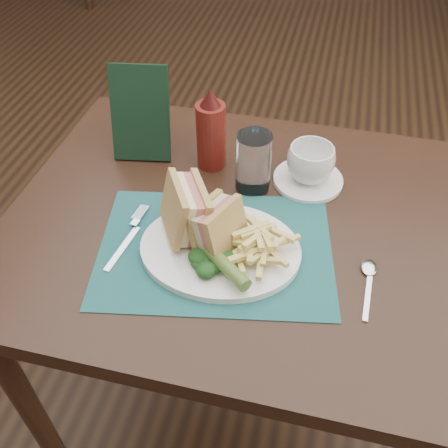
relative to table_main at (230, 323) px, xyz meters
The scene contains 16 objects.
floor 0.62m from the table_main, 90.00° to the left, with size 7.00×7.00×0.00m, color black.
table_main is the anchor object (origin of this frame).
placemat 0.39m from the table_main, 95.12° to the right, with size 0.44×0.31×0.00m, color #195251.
plate 0.40m from the table_main, 88.66° to the right, with size 0.30×0.24×0.01m, color white, non-canonical shape.
sandwich_half_a 0.47m from the table_main, 134.80° to the right, with size 0.06×0.12×0.10m, color tan, non-canonical shape.
sandwich_half_b 0.45m from the table_main, 104.68° to the right, with size 0.06×0.10×0.09m, color tan, non-canonical shape.
kale_garnish 0.43m from the table_main, 87.84° to the right, with size 0.11×0.08×0.03m, color #133614, non-canonical shape.
pickle_spear 0.44m from the table_main, 81.15° to the right, with size 0.02×0.02×0.12m, color #466225.
fries_pile 0.43m from the table_main, 53.12° to the right, with size 0.18×0.20×0.05m, color #E9D374, non-canonical shape.
fork 0.44m from the table_main, 149.15° to the right, with size 0.03×0.17×0.01m, color silver, non-canonical shape.
spoon 0.48m from the table_main, 23.71° to the right, with size 0.03×0.15×0.01m, color silver, non-canonical shape.
saucer 0.43m from the table_main, 46.88° to the left, with size 0.15×0.15×0.01m, color white.
coffee_cup 0.47m from the table_main, 46.88° to the left, with size 0.10×0.10×0.08m, color white.
drinking_glass 0.45m from the table_main, 77.02° to the left, with size 0.07×0.07×0.13m, color white.
ketchup_bottle 0.50m from the table_main, 117.22° to the left, with size 0.06×0.06×0.19m, color #59150F, non-canonical shape.
check_presenter 0.56m from the table_main, 145.49° to the left, with size 0.13×0.01×0.21m, color black.
Camera 1 is at (0.16, -1.21, 1.44)m, focal length 40.00 mm.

